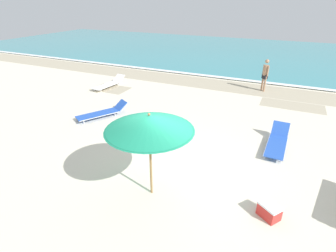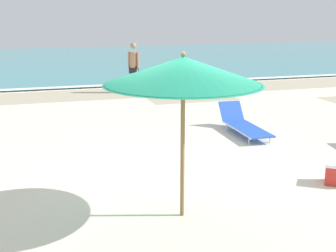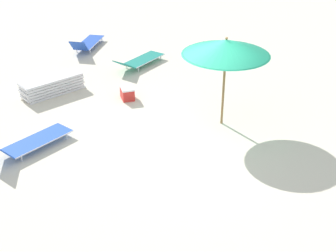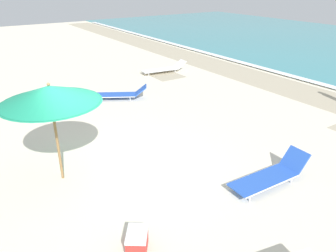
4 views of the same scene
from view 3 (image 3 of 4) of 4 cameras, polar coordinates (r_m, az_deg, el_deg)
The scene contains 7 objects.
ground_plane at distance 11.81m, azimuth 2.74°, elevation -1.40°, with size 60.00×60.00×0.16m.
beach_umbrella at distance 11.53m, azimuth 7.09°, elevation 9.49°, with size 2.18×2.18×2.34m.
lounger_stack at distance 14.28m, azimuth -13.93°, elevation 4.81°, with size 0.96×1.98×0.49m.
sun_lounger_under_umbrella at distance 11.48m, azimuth -16.48°, elevation -1.88°, with size 0.69×2.05×0.61m.
sun_lounger_beside_umbrella at distance 17.80m, azimuth -9.81°, elevation 9.92°, with size 1.46×2.15×0.60m.
sun_lounger_near_water_left at distance 15.93m, azimuth -3.49°, elevation 7.98°, with size 0.71×2.13×0.47m.
cooler_box at distance 13.59m, azimuth -4.99°, elevation 4.05°, with size 0.61×0.58×0.37m.
Camera 3 is at (-5.79, 8.41, 5.85)m, focal length 50.00 mm.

